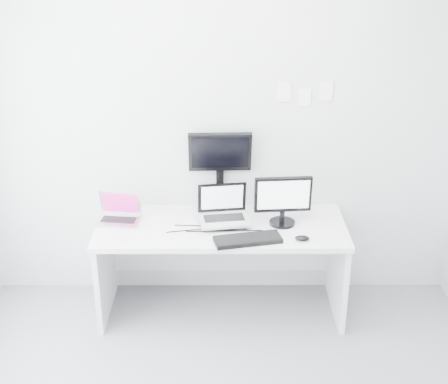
{
  "coord_description": "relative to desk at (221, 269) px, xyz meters",
  "views": [
    {
      "loc": [
        0.01,
        -2.73,
        2.75
      ],
      "look_at": [
        0.02,
        1.23,
        1.0
      ],
      "focal_mm": 49.6,
      "sensor_mm": 36.0,
      "label": 1
    }
  ],
  "objects": [
    {
      "name": "wall_note_0",
      "position": [
        0.45,
        0.34,
        1.26
      ],
      "size": [
        0.1,
        0.0,
        0.14
      ],
      "primitive_type": "cube",
      "color": "white",
      "rests_on": "back_wall"
    },
    {
      "name": "macbook",
      "position": [
        -0.75,
        0.04,
        0.48
      ],
      "size": [
        0.33,
        0.26,
        0.23
      ],
      "primitive_type": "cube",
      "rotation": [
        0.0,
        0.0,
        -0.12
      ],
      "color": "silver",
      "rests_on": "desk"
    },
    {
      "name": "rear_monitor",
      "position": [
        -0.01,
        0.31,
        0.68
      ],
      "size": [
        0.47,
        0.18,
        0.63
      ],
      "primitive_type": "cube",
      "rotation": [
        0.0,
        0.0,
        0.04
      ],
      "color": "black",
      "rests_on": "desk"
    },
    {
      "name": "dell_laptop",
      "position": [
        0.02,
        0.0,
        0.51
      ],
      "size": [
        0.39,
        0.32,
        0.29
      ],
      "primitive_type": "cube",
      "rotation": [
        0.0,
        0.0,
        0.14
      ],
      "color": "#AFB2B7",
      "rests_on": "desk"
    },
    {
      "name": "wall_note_2",
      "position": [
        0.75,
        0.34,
        1.26
      ],
      "size": [
        0.1,
        0.0,
        0.14
      ],
      "primitive_type": "cube",
      "color": "white",
      "rests_on": "back_wall"
    },
    {
      "name": "wall_note_1",
      "position": [
        0.6,
        0.34,
        1.22
      ],
      "size": [
        0.09,
        0.0,
        0.13
      ],
      "primitive_type": "cube",
      "color": "white",
      "rests_on": "back_wall"
    },
    {
      "name": "keyboard",
      "position": [
        0.18,
        -0.25,
        0.38
      ],
      "size": [
        0.48,
        0.26,
        0.03
      ],
      "primitive_type": "cube",
      "rotation": [
        0.0,
        0.0,
        0.22
      ],
      "color": "black",
      "rests_on": "desk"
    },
    {
      "name": "desk",
      "position": [
        0.0,
        0.0,
        0.0
      ],
      "size": [
        1.8,
        0.7,
        0.73
      ],
      "primitive_type": "cube",
      "color": "white",
      "rests_on": "ground"
    },
    {
      "name": "samsung_monitor",
      "position": [
        0.44,
        0.02,
        0.55
      ],
      "size": [
        0.42,
        0.22,
        0.38
      ],
      "primitive_type": "cube",
      "rotation": [
        0.0,
        0.0,
        0.08
      ],
      "color": "black",
      "rests_on": "desk"
    },
    {
      "name": "back_wall",
      "position": [
        0.0,
        0.35,
        0.99
      ],
      "size": [
        3.6,
        0.0,
        3.6
      ],
      "primitive_type": "plane",
      "rotation": [
        1.57,
        0.0,
        0.0
      ],
      "color": "silver",
      "rests_on": "ground"
    },
    {
      "name": "speaker",
      "position": [
        -0.12,
        0.27,
        0.45
      ],
      "size": [
        0.11,
        0.11,
        0.18
      ],
      "primitive_type": "cube",
      "rotation": [
        0.0,
        0.0,
        0.24
      ],
      "color": "black",
      "rests_on": "desk"
    },
    {
      "name": "mouse",
      "position": [
        0.56,
        -0.23,
        0.38
      ],
      "size": [
        0.1,
        0.07,
        0.03
      ],
      "primitive_type": "ellipsoid",
      "rotation": [
        0.0,
        0.0,
        -0.04
      ],
      "color": "black",
      "rests_on": "desk"
    }
  ]
}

